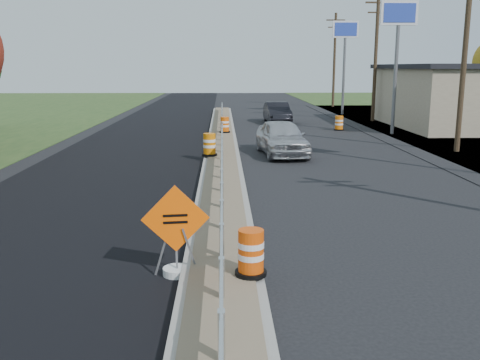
{
  "coord_description": "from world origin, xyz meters",
  "views": [
    {
      "loc": [
        0.03,
        -16.55,
        4.08
      ],
      "look_at": [
        0.49,
        -2.49,
        1.1
      ],
      "focal_mm": 40.0,
      "sensor_mm": 36.0,
      "label": 1
    }
  ],
  "objects_px": {
    "car_dark_mid": "(277,113)",
    "barrel_median_far": "(225,125)",
    "barrel_median_near": "(251,253)",
    "barrel_shoulder_mid": "(339,123)",
    "barrel_median_mid": "(209,145)",
    "caution_sign": "(176,253)",
    "car_silver": "(282,138)"
  },
  "relations": [
    {
      "from": "car_dark_mid",
      "to": "barrel_median_far",
      "type": "bearing_deg",
      "value": -119.22
    },
    {
      "from": "barrel_median_near",
      "to": "barrel_shoulder_mid",
      "type": "bearing_deg",
      "value": 74.26
    },
    {
      "from": "barrel_median_mid",
      "to": "barrel_median_near",
      "type": "bearing_deg",
      "value": -85.48
    },
    {
      "from": "caution_sign",
      "to": "barrel_median_near",
      "type": "distance_m",
      "value": 1.57
    },
    {
      "from": "caution_sign",
      "to": "car_dark_mid",
      "type": "relative_size",
      "value": 0.4
    },
    {
      "from": "barrel_median_mid",
      "to": "barrel_shoulder_mid",
      "type": "xyz_separation_m",
      "value": [
        8.22,
        11.37,
        -0.25
      ]
    },
    {
      "from": "car_dark_mid",
      "to": "barrel_median_mid",
      "type": "bearing_deg",
      "value": -108.39
    },
    {
      "from": "barrel_median_mid",
      "to": "barrel_shoulder_mid",
      "type": "bearing_deg",
      "value": 54.13
    },
    {
      "from": "barrel_shoulder_mid",
      "to": "barrel_median_near",
      "type": "bearing_deg",
      "value": -105.74
    },
    {
      "from": "barrel_median_near",
      "to": "car_silver",
      "type": "distance_m",
      "value": 15.57
    },
    {
      "from": "caution_sign",
      "to": "barrel_median_mid",
      "type": "bearing_deg",
      "value": 82.12
    },
    {
      "from": "caution_sign",
      "to": "barrel_median_far",
      "type": "bearing_deg",
      "value": 80.83
    },
    {
      "from": "barrel_median_far",
      "to": "car_silver",
      "type": "distance_m",
      "value": 7.48
    },
    {
      "from": "barrel_median_near",
      "to": "barrel_shoulder_mid",
      "type": "distance_m",
      "value": 26.26
    },
    {
      "from": "barrel_median_far",
      "to": "car_dark_mid",
      "type": "relative_size",
      "value": 0.2
    },
    {
      "from": "caution_sign",
      "to": "barrel_median_far",
      "type": "height_order",
      "value": "caution_sign"
    },
    {
      "from": "barrel_median_near",
      "to": "car_silver",
      "type": "xyz_separation_m",
      "value": [
        2.27,
        15.4,
        0.17
      ]
    },
    {
      "from": "barrel_median_mid",
      "to": "barrel_median_far",
      "type": "height_order",
      "value": "barrel_median_mid"
    },
    {
      "from": "barrel_median_mid",
      "to": "car_dark_mid",
      "type": "bearing_deg",
      "value": 74.08
    },
    {
      "from": "caution_sign",
      "to": "barrel_median_mid",
      "type": "relative_size",
      "value": 1.87
    },
    {
      "from": "barrel_median_far",
      "to": "car_silver",
      "type": "relative_size",
      "value": 0.19
    },
    {
      "from": "barrel_median_mid",
      "to": "barrel_median_far",
      "type": "xyz_separation_m",
      "value": [
        0.71,
        8.49,
        -0.03
      ]
    },
    {
      "from": "caution_sign",
      "to": "car_silver",
      "type": "height_order",
      "value": "caution_sign"
    },
    {
      "from": "barrel_median_mid",
      "to": "barrel_shoulder_mid",
      "type": "distance_m",
      "value": 14.03
    },
    {
      "from": "barrel_shoulder_mid",
      "to": "car_dark_mid",
      "type": "xyz_separation_m",
      "value": [
        -3.58,
        4.92,
        0.31
      ]
    },
    {
      "from": "barrel_median_mid",
      "to": "barrel_median_far",
      "type": "distance_m",
      "value": 8.52
    },
    {
      "from": "barrel_median_far",
      "to": "barrel_median_mid",
      "type": "bearing_deg",
      "value": -94.81
    },
    {
      "from": "barrel_median_far",
      "to": "car_dark_mid",
      "type": "bearing_deg",
      "value": 63.26
    },
    {
      "from": "barrel_shoulder_mid",
      "to": "barrel_median_mid",
      "type": "bearing_deg",
      "value": -125.87
    },
    {
      "from": "barrel_median_near",
      "to": "car_silver",
      "type": "relative_size",
      "value": 0.18
    },
    {
      "from": "barrel_median_far",
      "to": "car_silver",
      "type": "bearing_deg",
      "value": -69.17
    },
    {
      "from": "barrel_shoulder_mid",
      "to": "barrel_median_far",
      "type": "bearing_deg",
      "value": -158.99
    }
  ]
}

